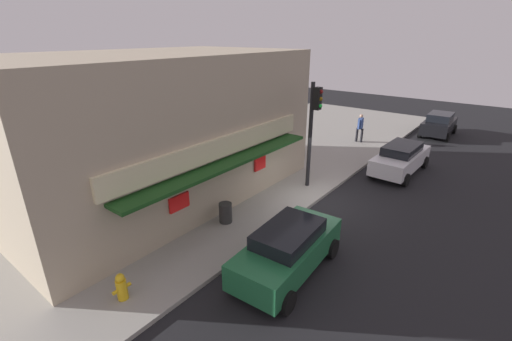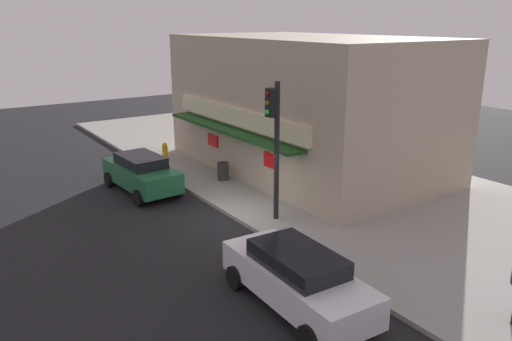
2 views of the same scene
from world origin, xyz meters
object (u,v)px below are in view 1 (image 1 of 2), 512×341
Objects in this scene: parked_car_black at (439,124)px; parked_car_white at (401,158)px; trash_can at (226,213)px; fire_hydrant at (121,287)px; potted_plant_by_doorway at (173,220)px; potted_plant_by_window at (248,180)px; traffic_light at (313,122)px; pedestrian at (360,127)px; parked_car_green at (288,249)px.

parked_car_white is (-8.98, -0.02, -0.03)m from parked_car_black.
parked_car_black is (18.59, -3.52, 0.31)m from trash_can.
potted_plant_by_doorway reaches higher than fire_hydrant.
trash_can is 0.78× the size of potted_plant_by_window.
potted_plant_by_doorway is (-1.67, 1.00, 0.10)m from trash_can.
fire_hydrant is at bearing 172.85° from parked_car_black.
parked_car_black is 0.86× the size of parked_car_white.
traffic_light is 10.01m from fire_hydrant.
parked_car_white is at bearing -20.25° from trash_can.
pedestrian is 1.88× the size of potted_plant_by_window.
parked_car_white is (6.97, -4.58, 0.12)m from potted_plant_by_window.
traffic_light is 1.12× the size of parked_car_green.
fire_hydrant is 0.81× the size of potted_plant_by_window.
potted_plant_by_doorway is 0.86× the size of potted_plant_by_window.
fire_hydrant is (-9.63, 0.24, -2.70)m from traffic_light.
traffic_light is 5.95m from parked_car_white.
parked_car_green is at bearing -156.21° from traffic_light.
pedestrian reaches higher than potted_plant_by_doorway.
parked_car_white is at bearing -21.97° from potted_plant_by_doorway.
pedestrian is at bearing 2.42° from fire_hydrant.
pedestrian is (8.28, 0.99, -2.06)m from traffic_light.
pedestrian is (13.18, 0.16, 0.64)m from trash_can.
trash_can is at bearing 169.27° from parked_car_black.
parked_car_green is (-14.05, -3.53, -0.35)m from pedestrian.
potted_plant_by_window is at bearing 175.25° from pedestrian.
parked_car_black is 8.98m from parked_car_white.
traffic_light is at bearing 168.90° from parked_car_black.
traffic_light reaches higher than parked_car_green.
parked_car_black is at bearing -0.44° from parked_car_green.
fire_hydrant is at bearing -167.52° from potted_plant_by_window.
parked_car_green is (-3.51, -4.41, 0.12)m from potted_plant_by_window.
potted_plant_by_doorway is at bearing 167.41° from parked_car_black.
fire_hydrant is 0.19× the size of parked_car_green.
parked_car_black is at bearing 0.15° from parked_car_white.
parked_car_green is (-5.76, -2.54, -2.41)m from traffic_light.
pedestrian is at bearing 14.12° from parked_car_green.
fire_hydrant is 0.20× the size of parked_car_black.
pedestrian reaches higher than fire_hydrant.
parked_car_black is (20.26, -4.53, 0.21)m from potted_plant_by_doorway.
parked_car_white is 1.07× the size of parked_car_green.
fire_hydrant is at bearing -177.58° from pedestrian.
trash_can is 0.17× the size of parked_car_white.
traffic_light is 6.23× the size of trash_can.
trash_can is 13.20m from pedestrian.
parked_car_black is at bearing -10.73° from trash_can.
potted_plant_by_doorway is at bearing 27.54° from fire_hydrant.
parked_car_white is at bearing -33.32° from potted_plant_by_window.
traffic_light reaches higher than potted_plant_by_doorway.
fire_hydrant is 1.04× the size of trash_can.
potted_plant_by_doorway is 20.76m from parked_car_black.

